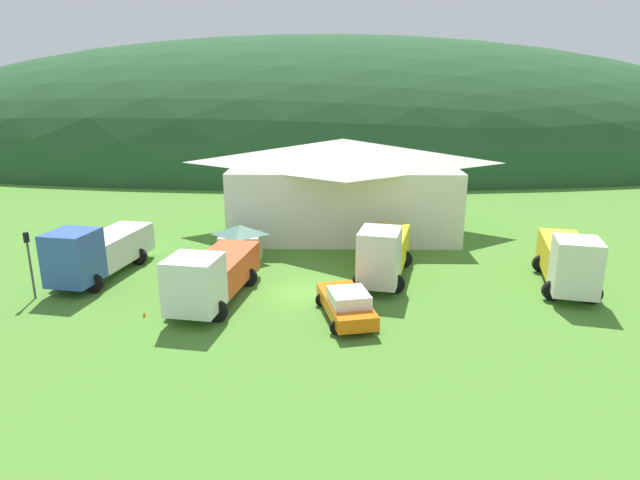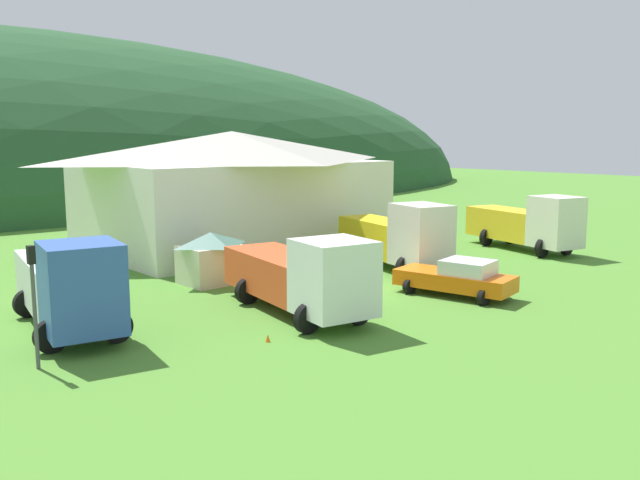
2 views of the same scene
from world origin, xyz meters
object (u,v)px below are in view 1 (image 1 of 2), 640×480
depot_building (343,183)px  service_pickup_orange (346,304)px  traffic_light_west (29,258)px  traffic_cone_mid_row (408,266)px  box_truck_blue (97,251)px  heavy_rig_striped (568,260)px  traffic_cone_near_pickup (144,317)px  play_shed_cream (240,242)px  flatbed_truck_yellow (384,252)px  heavy_rig_white (212,275)px

depot_building → service_pickup_orange: (-0.18, -18.02, -2.93)m
traffic_light_west → traffic_cone_mid_row: (21.47, 5.91, -2.35)m
box_truck_blue → heavy_rig_striped: box_truck_blue is taller
traffic_cone_near_pickup → traffic_cone_mid_row: bearing=29.6°
service_pickup_orange → heavy_rig_striped: bearing=97.0°
play_shed_cream → traffic_cone_near_pickup: play_shed_cream is taller
play_shed_cream → box_truck_blue: bearing=-156.2°
flatbed_truck_yellow → heavy_rig_striped: size_ratio=0.99×
flatbed_truck_yellow → service_pickup_orange: flatbed_truck_yellow is taller
play_shed_cream → heavy_rig_striped: 20.25m
heavy_rig_white → box_truck_blue: bearing=-106.7°
box_truck_blue → traffic_light_west: 4.09m
traffic_cone_mid_row → depot_building: bearing=113.0°
play_shed_cream → heavy_rig_white: (-0.35, -7.38, 0.34)m
depot_building → box_truck_blue: size_ratio=2.11×
box_truck_blue → heavy_rig_striped: 27.80m
box_truck_blue → traffic_cone_near_pickup: box_truck_blue is taller
heavy_rig_white → traffic_cone_mid_row: heavy_rig_white is taller
play_shed_cream → heavy_rig_white: 7.40m
traffic_cone_mid_row → service_pickup_orange: bearing=-117.2°
flatbed_truck_yellow → traffic_cone_near_pickup: flatbed_truck_yellow is taller
depot_building → traffic_cone_mid_row: bearing=-67.0°
play_shed_cream → box_truck_blue: size_ratio=0.33×
traffic_cone_mid_row → traffic_light_west: bearing=-164.6°
traffic_light_west → traffic_cone_mid_row: 22.40m
heavy_rig_striped → traffic_cone_near_pickup: bearing=-65.2°
depot_building → service_pickup_orange: depot_building is taller
flatbed_truck_yellow → traffic_light_west: (-19.58, -3.29, 0.55)m
depot_building → traffic_cone_near_pickup: (-10.49, -17.96, -3.76)m
depot_building → box_truck_blue: depot_building is taller
play_shed_cream → flatbed_truck_yellow: flatbed_truck_yellow is taller
service_pickup_orange → flatbed_truck_yellow: bearing=144.6°
flatbed_truck_yellow → play_shed_cream: bearing=-98.3°
depot_building → heavy_rig_striped: size_ratio=2.22×
depot_building → traffic_cone_near_pickup: bearing=-120.3°
traffic_light_west → traffic_cone_mid_row: size_ratio=6.27×
heavy_rig_striped → traffic_light_west: size_ratio=2.18×
box_truck_blue → traffic_light_west: bearing=-24.4°
play_shed_cream → heavy_rig_striped: bearing=-13.6°
play_shed_cream → traffic_cone_near_pickup: bearing=-110.5°
play_shed_cream → flatbed_truck_yellow: bearing=-21.5°
box_truck_blue → service_pickup_orange: bearing=78.5°
heavy_rig_white → traffic_cone_near_pickup: bearing=-49.0°
play_shed_cream → traffic_cone_near_pickup: (-3.48, -9.31, -1.27)m
service_pickup_orange → traffic_light_west: bearing=-110.7°
traffic_light_west → traffic_cone_near_pickup: size_ratio=7.00×
flatbed_truck_yellow → service_pickup_orange: bearing=-9.4°
service_pickup_orange → traffic_light_west: (-17.18, 2.44, 1.52)m
depot_building → flatbed_truck_yellow: bearing=-79.8°
traffic_light_west → traffic_cone_near_pickup: bearing=-19.1°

